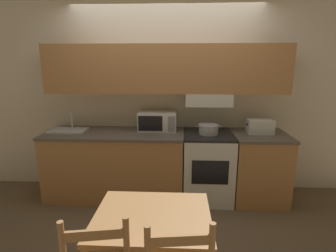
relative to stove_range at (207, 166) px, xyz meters
name	(u,v)px	position (x,y,z in m)	size (l,w,h in m)	color
ground_plane	(167,185)	(-0.56, 0.33, -0.44)	(16.00, 16.00, 0.00)	brown
wall_back	(167,86)	(-0.54, 0.27, 1.02)	(5.49, 0.38, 2.55)	silver
lower_counter_main	(116,164)	(-1.21, 0.00, 0.00)	(1.80, 0.68, 0.89)	#B27A47
lower_counter_right_stub	(258,167)	(0.66, 0.00, 0.00)	(0.68, 0.68, 0.89)	#B27A47
stove_range	(207,166)	(0.00, 0.00, 0.00)	(0.62, 0.67, 0.89)	silver
cooking_pot	(209,129)	(0.00, -0.03, 0.51)	(0.33, 0.25, 0.12)	#B7BABF
microwave	(158,121)	(-0.66, 0.15, 0.57)	(0.50, 0.32, 0.25)	silver
toaster	(260,127)	(0.65, 0.03, 0.53)	(0.33, 0.18, 0.18)	silver
sink_basin	(68,130)	(-1.82, 0.00, 0.46)	(0.46, 0.33, 0.27)	#B7BABF
dining_table	(153,232)	(-0.55, -1.64, 0.16)	(0.80, 0.66, 0.73)	#9E7042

